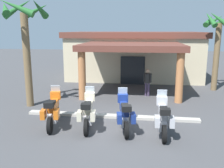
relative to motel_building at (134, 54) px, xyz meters
The scene contains 10 objects.
ground_plane 11.70m from the motel_building, 89.59° to the right, with size 80.00×80.00×0.00m, color #424244.
motel_building is the anchor object (origin of this frame).
motorcycle_orange 12.34m from the motel_building, 102.66° to the right, with size 0.89×2.20×1.61m.
motorcycle_cream 12.07m from the motel_building, 95.62° to the right, with size 0.79×2.21×1.61m.
motorcycle_blue 12.05m from the motel_building, 88.38° to the right, with size 0.90×2.19×1.61m.
motorcycle_silver 12.35m from the motel_building, 81.33° to the right, with size 0.71×2.21×1.61m.
pedestrian 6.57m from the motel_building, 79.28° to the right, with size 0.49×0.32×1.68m.
palm_tree_near_portico 7.28m from the motel_building, 36.18° to the right, with size 2.16×2.19×5.25m.
palm_tree_roadside 10.80m from the motel_building, 118.40° to the right, with size 2.47×2.55×5.74m.
curb_strip 10.71m from the motel_building, 92.28° to the right, with size 8.06×0.36×0.12m, color #ADA89E.
Camera 1 is at (1.14, -9.90, 4.03)m, focal length 39.76 mm.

